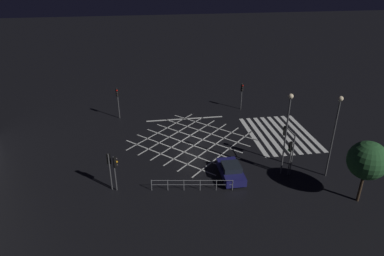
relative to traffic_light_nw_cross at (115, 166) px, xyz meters
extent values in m
plane|color=black|center=(7.93, -7.64, -2.35)|extent=(200.00, 200.00, 0.00)
cube|color=silver|center=(7.93, -14.55, -2.35)|extent=(9.49, 0.50, 0.01)
cube|color=silver|center=(7.93, -15.45, -2.35)|extent=(9.49, 0.50, 0.01)
cube|color=silver|center=(7.93, -16.35, -2.35)|extent=(9.49, 0.50, 0.01)
cube|color=silver|center=(7.93, -17.25, -2.35)|extent=(9.49, 0.50, 0.01)
cube|color=silver|center=(7.93, -18.15, -2.35)|extent=(9.49, 0.50, 0.01)
cube|color=silver|center=(7.93, -19.05, -2.35)|extent=(9.49, 0.50, 0.01)
cube|color=silver|center=(7.93, -19.95, -2.35)|extent=(9.49, 0.50, 0.01)
cube|color=silver|center=(7.93, -20.85, -2.35)|extent=(9.49, 0.50, 0.01)
cube|color=silver|center=(10.91, -10.62, -2.35)|extent=(8.30, 8.30, 0.01)
cube|color=silver|center=(4.95, -10.62, -2.35)|extent=(8.30, 8.30, 0.01)
cube|color=silver|center=(9.72, -9.43, -2.35)|extent=(8.30, 8.30, 0.01)
cube|color=silver|center=(6.14, -9.43, -2.35)|extent=(8.30, 8.30, 0.01)
cube|color=silver|center=(8.52, -8.24, -2.35)|extent=(8.30, 8.30, 0.01)
cube|color=silver|center=(7.33, -8.24, -2.35)|extent=(8.30, 8.30, 0.01)
cube|color=silver|center=(7.33, -7.05, -2.35)|extent=(8.30, 8.30, 0.01)
cube|color=silver|center=(8.52, -7.05, -2.35)|extent=(8.30, 8.30, 0.01)
cube|color=silver|center=(6.14, -5.85, -2.35)|extent=(8.30, 8.30, 0.01)
cube|color=silver|center=(9.72, -5.85, -2.35)|extent=(8.30, 8.30, 0.01)
cube|color=silver|center=(4.95, -4.66, -2.35)|extent=(8.30, 8.30, 0.01)
cube|color=silver|center=(10.91, -4.66, -2.35)|extent=(8.30, 8.30, 0.01)
cube|color=silver|center=(13.70, -7.64, -2.35)|extent=(0.30, 9.49, 0.01)
cylinder|color=#424244|center=(0.00, 0.10, -0.71)|extent=(0.11, 0.11, 3.28)
cube|color=black|center=(0.00, -0.04, 0.43)|extent=(0.28, 0.16, 0.90)
sphere|color=black|center=(0.00, -0.15, 0.73)|extent=(0.18, 0.18, 0.18)
sphere|color=orange|center=(0.00, -0.15, 0.43)|extent=(0.18, 0.18, 0.18)
sphere|color=black|center=(0.00, -0.15, 0.13)|extent=(0.18, 0.18, 0.18)
cube|color=black|center=(0.00, 0.05, 0.43)|extent=(0.36, 0.02, 0.98)
cylinder|color=#424244|center=(15.20, 0.36, -0.39)|extent=(0.11, 0.11, 3.92)
cube|color=black|center=(15.07, 0.36, 1.08)|extent=(0.16, 0.28, 0.90)
sphere|color=red|center=(14.96, 0.36, 1.38)|extent=(0.18, 0.18, 0.18)
sphere|color=black|center=(14.96, 0.36, 1.08)|extent=(0.18, 0.18, 0.18)
sphere|color=black|center=(14.96, 0.36, 0.78)|extent=(0.18, 0.18, 0.18)
cube|color=black|center=(15.16, 0.36, 1.08)|extent=(0.02, 0.36, 0.98)
cylinder|color=#424244|center=(-0.01, -15.45, -0.31)|extent=(0.11, 0.11, 4.08)
cylinder|color=#424244|center=(1.03, -15.45, 1.58)|extent=(2.07, 0.09, 0.09)
cube|color=black|center=(2.06, -15.45, 1.13)|extent=(0.16, 0.28, 0.90)
sphere|color=red|center=(2.17, -15.45, 1.43)|extent=(0.18, 0.18, 0.18)
sphere|color=black|center=(2.17, -15.45, 1.13)|extent=(0.18, 0.18, 0.18)
sphere|color=black|center=(2.17, -15.45, 0.83)|extent=(0.18, 0.18, 0.18)
cube|color=black|center=(1.97, -15.45, 1.13)|extent=(0.02, 0.36, 0.98)
cylinder|color=#424244|center=(-0.03, -15.27, -0.64)|extent=(0.11, 0.11, 3.42)
cube|color=black|center=(-0.03, -15.14, 0.57)|extent=(0.28, 0.16, 0.90)
sphere|color=black|center=(-0.03, -15.03, 0.87)|extent=(0.18, 0.18, 0.18)
sphere|color=black|center=(-0.03, -15.03, 0.57)|extent=(0.18, 0.18, 0.18)
sphere|color=green|center=(-0.03, -15.03, 0.27)|extent=(0.18, 0.18, 0.18)
cube|color=black|center=(-0.03, -15.23, 0.57)|extent=(0.36, 0.02, 0.98)
cylinder|color=#424244|center=(0.18, 0.50, -0.61)|extent=(0.11, 0.11, 3.48)
cube|color=black|center=(0.31, 0.50, 0.63)|extent=(0.16, 0.28, 0.90)
sphere|color=black|center=(0.42, 0.50, 0.93)|extent=(0.18, 0.18, 0.18)
sphere|color=black|center=(0.42, 0.50, 0.63)|extent=(0.18, 0.18, 0.18)
sphere|color=green|center=(0.42, 0.50, 0.33)|extent=(0.18, 0.18, 0.18)
cube|color=black|center=(0.22, 0.50, 0.63)|extent=(0.02, 0.36, 0.98)
cylinder|color=#424244|center=(15.73, -15.40, -0.59)|extent=(0.11, 0.11, 3.52)
cube|color=black|center=(15.60, -15.40, 0.67)|extent=(0.16, 0.28, 0.90)
sphere|color=red|center=(15.49, -15.40, 0.97)|extent=(0.18, 0.18, 0.18)
sphere|color=black|center=(15.49, -15.40, 0.67)|extent=(0.18, 0.18, 0.18)
sphere|color=black|center=(15.49, -15.40, 0.37)|extent=(0.18, 0.18, 0.18)
cube|color=black|center=(15.69, -15.40, 0.67)|extent=(0.02, 0.36, 0.98)
cylinder|color=#424244|center=(0.25, -14.70, 1.37)|extent=(0.14, 0.14, 7.43)
sphere|color=#F9E0B2|center=(0.25, -14.70, 5.22)|extent=(0.45, 0.45, 0.45)
cylinder|color=#424244|center=(-0.69, -18.60, 1.33)|extent=(0.14, 0.14, 7.35)
sphere|color=#F9E0B2|center=(-0.69, -18.60, 5.14)|extent=(0.43, 0.43, 0.43)
cylinder|color=#38281C|center=(-4.49, -19.36, -1.01)|extent=(0.24, 0.24, 2.67)
sphere|color=#235128|center=(-4.49, -19.36, 1.46)|extent=(3.05, 3.05, 3.05)
cube|color=#191951|center=(0.46, -10.01, -1.82)|extent=(4.02, 1.80, 0.68)
cube|color=black|center=(0.36, -10.01, -1.25)|extent=(1.69, 1.59, 0.46)
sphere|color=white|center=(2.42, -9.45, -1.87)|extent=(0.16, 0.16, 0.16)
sphere|color=white|center=(2.42, -10.57, -1.87)|extent=(0.16, 0.16, 0.16)
cylinder|color=black|center=(1.71, -9.23, -2.03)|extent=(0.64, 0.20, 0.64)
cylinder|color=black|center=(1.71, -10.80, -2.03)|extent=(0.64, 0.20, 0.64)
cylinder|color=black|center=(-0.78, -9.23, -2.03)|extent=(0.64, 0.20, 0.64)
cylinder|color=black|center=(-0.78, -10.80, -2.03)|extent=(0.64, 0.20, 0.64)
cylinder|color=gray|center=(-0.51, -2.85, -1.82)|extent=(0.05, 0.05, 1.05)
cylinder|color=gray|center=(-0.73, -4.20, -1.82)|extent=(0.05, 0.05, 1.05)
cylinder|color=gray|center=(-0.94, -5.56, -1.82)|extent=(0.05, 0.05, 1.05)
cylinder|color=gray|center=(-1.15, -6.92, -1.82)|extent=(0.05, 0.05, 1.05)
cylinder|color=gray|center=(-1.36, -8.27, -1.82)|extent=(0.05, 0.05, 1.05)
cylinder|color=gray|center=(-1.57, -9.63, -1.82)|extent=(0.05, 0.05, 1.05)
cylinder|color=gray|center=(-1.04, -6.24, -1.34)|extent=(1.10, 6.79, 0.04)
cylinder|color=gray|center=(-1.04, -6.24, -1.77)|extent=(1.10, 6.79, 0.04)
camera|label=1|loc=(-24.65, -2.55, 15.15)|focal=32.00mm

